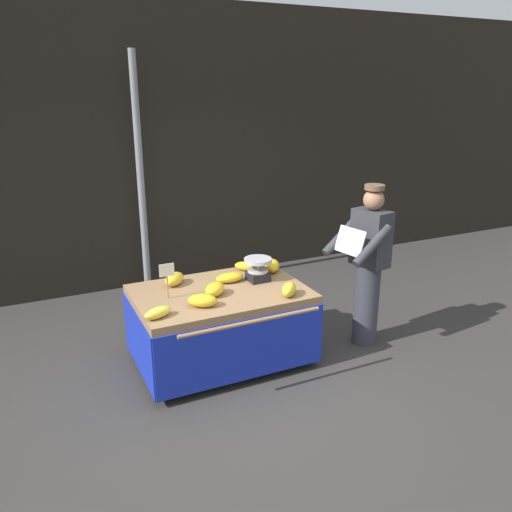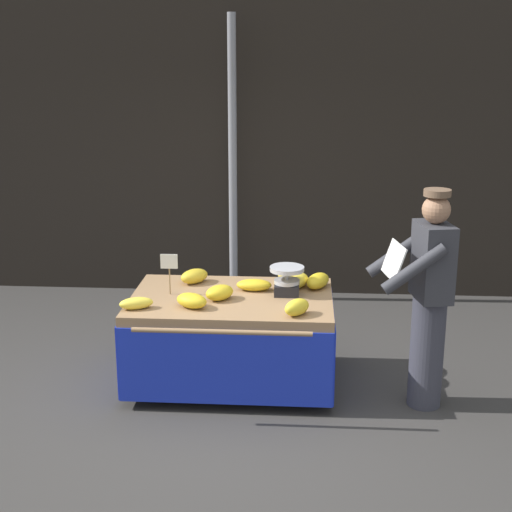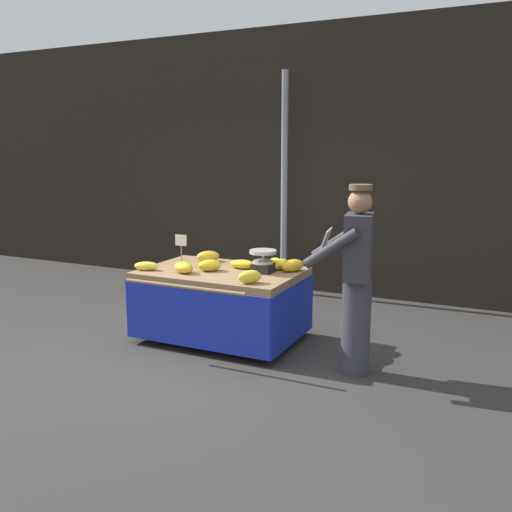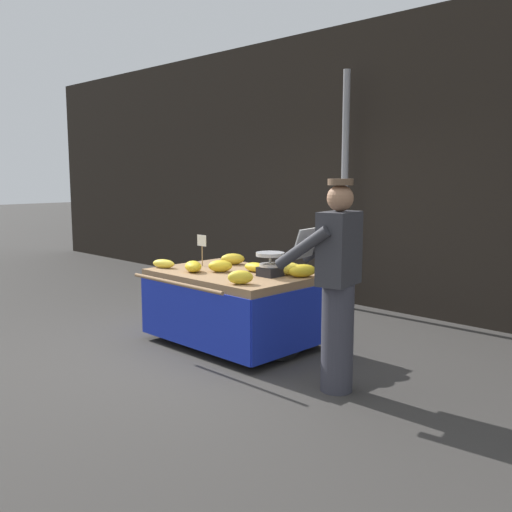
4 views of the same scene
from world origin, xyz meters
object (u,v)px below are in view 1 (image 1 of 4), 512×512
banana_bunch_7 (272,266)px  banana_bunch_8 (215,289)px  banana_bunch_4 (158,313)px  banana_bunch_5 (289,289)px  vendor_person (368,266)px  price_sign (167,273)px  banana_bunch_0 (174,279)px  banana_bunch_3 (202,300)px  banana_cart (221,310)px  weighing_scale (258,269)px  banana_bunch_2 (258,268)px  banana_bunch_1 (245,266)px  banana_bunch_6 (230,278)px  street_pole (141,178)px

banana_bunch_7 → banana_bunch_8: 0.86m
banana_bunch_4 → banana_bunch_7: bearing=23.6°
banana_bunch_5 → vendor_person: 1.00m
price_sign → banana_bunch_8: bearing=-14.8°
banana_bunch_0 → banana_bunch_3: (0.07, -0.62, -0.00)m
banana_bunch_3 → banana_bunch_8: banana_bunch_8 is taller
banana_bunch_3 → banana_bunch_7: size_ratio=0.92×
banana_cart → weighing_scale: weighing_scale is taller
banana_bunch_4 → banana_bunch_3: bearing=8.2°
banana_bunch_2 → vendor_person: bearing=-30.1°
vendor_person → weighing_scale: bearing=160.8°
price_sign → banana_bunch_1: bearing=22.2°
weighing_scale → banana_bunch_7: weighing_scale is taller
weighing_scale → banana_bunch_3: size_ratio=1.06×
weighing_scale → banana_bunch_3: 0.82m
banana_bunch_7 → banana_bunch_8: size_ratio=1.17×
banana_bunch_2 → banana_bunch_7: (0.16, -0.01, 0.00)m
banana_bunch_8 → vendor_person: bearing=-7.1°
price_sign → banana_bunch_5: price_sign is taller
banana_bunch_6 → banana_bunch_7: 0.54m
price_sign → banana_bunch_6: (0.68, 0.15, -0.20)m
banana_cart → banana_bunch_3: bearing=-134.5°
banana_cart → price_sign: (-0.51, 0.02, 0.45)m
banana_bunch_3 → banana_bunch_8: bearing=45.2°
banana_bunch_5 → weighing_scale: bearing=100.3°
banana_bunch_5 → banana_bunch_7: banana_bunch_5 is taller
street_pole → banana_bunch_1: bearing=-69.8°
price_sign → banana_bunch_4: 0.46m
street_pole → weighing_scale: (0.64, -2.09, -0.65)m
banana_bunch_8 → banana_bunch_2: bearing=30.6°
weighing_scale → banana_cart: bearing=-169.3°
banana_bunch_0 → banana_bunch_6: banana_bunch_0 is taller
weighing_scale → banana_bunch_8: weighing_scale is taller
banana_bunch_1 → banana_bunch_2: bearing=-56.3°
banana_bunch_1 → banana_bunch_3: (-0.73, -0.70, 0.01)m
street_pole → banana_bunch_2: size_ratio=11.78×
street_pole → banana_bunch_7: size_ratio=10.72×
price_sign → banana_bunch_2: (1.05, 0.26, -0.19)m
street_pole → banana_cart: (0.20, -2.18, -0.97)m
banana_bunch_4 → price_sign: bearing=62.0°
banana_bunch_6 → banana_bunch_8: 0.36m
banana_cart → banana_bunch_3: (-0.28, -0.29, 0.26)m
street_pole → banana_bunch_0: (-0.15, -1.84, -0.71)m
banana_bunch_3 → banana_bunch_5: banana_bunch_5 is taller
price_sign → banana_bunch_4: size_ratio=1.30×
banana_bunch_6 → banana_bunch_7: size_ratio=1.02×
banana_bunch_5 → banana_bunch_8: bearing=153.3°
weighing_scale → banana_bunch_2: size_ratio=1.08×
street_pole → weighing_scale: 2.28m
banana_cart → banana_bunch_2: banana_bunch_2 is taller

